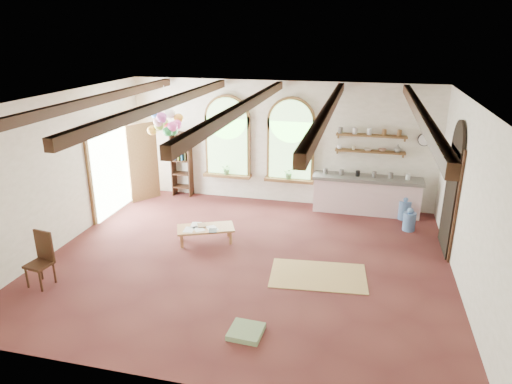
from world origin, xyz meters
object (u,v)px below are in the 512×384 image
(balloon_cluster, at_px, (166,123))
(coffee_table, at_px, (206,229))
(kitchen_counter, at_px, (366,195))
(side_chair, at_px, (41,270))

(balloon_cluster, bearing_deg, coffee_table, -42.68)
(coffee_table, xyz_separation_m, balloon_cluster, (-1.34, 1.24, 2.03))
(kitchen_counter, relative_size, side_chair, 2.66)
(kitchen_counter, distance_m, side_chair, 7.54)
(coffee_table, bearing_deg, kitchen_counter, 37.71)
(coffee_table, bearing_deg, side_chair, -134.07)
(kitchen_counter, height_order, balloon_cluster, balloon_cluster)
(kitchen_counter, distance_m, balloon_cluster, 5.24)
(kitchen_counter, xyz_separation_m, balloon_cluster, (-4.71, -1.36, 1.86))
(balloon_cluster, bearing_deg, side_chair, -104.83)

